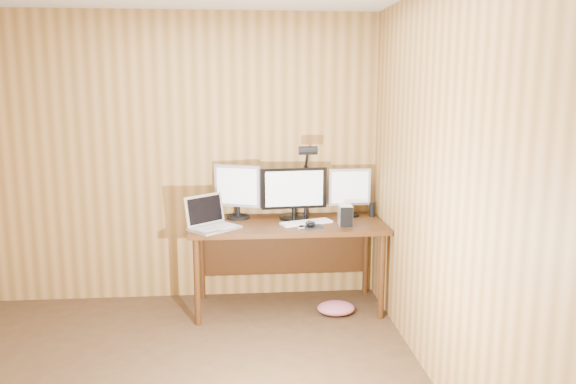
{
  "coord_description": "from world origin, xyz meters",
  "views": [
    {
      "loc": [
        0.54,
        -2.91,
        1.86
      ],
      "look_at": [
        0.93,
        1.58,
        1.02
      ],
      "focal_mm": 35.0,
      "sensor_mm": 36.0,
      "label": 1
    }
  ],
  "objects": [
    {
      "name": "monitor_left",
      "position": [
        0.52,
        1.82,
        1.0
      ],
      "size": [
        0.4,
        0.19,
        0.46
      ],
      "rotation": [
        0.0,
        0.0,
        -0.38
      ],
      "color": "black",
      "rests_on": "desk"
    },
    {
      "name": "speaker",
      "position": [
        1.68,
        1.79,
        0.81
      ],
      "size": [
        0.05,
        0.05,
        0.12
      ],
      "primitive_type": "cylinder",
      "color": "black",
      "rests_on": "desk"
    },
    {
      "name": "monitor_right",
      "position": [
        1.49,
        1.84,
        0.97
      ],
      "size": [
        0.37,
        0.17,
        0.42
      ],
      "rotation": [
        0.0,
        0.0,
        0.05
      ],
      "color": "black",
      "rests_on": "desk"
    },
    {
      "name": "laptop",
      "position": [
        0.3,
        1.49,
        0.82
      ],
      "size": [
        0.46,
        0.45,
        0.26
      ],
      "rotation": [
        0.0,
        0.0,
        0.71
      ],
      "color": "silver",
      "rests_on": "desk"
    },
    {
      "name": "fabric_pile",
      "position": [
        1.32,
        1.46,
        0.05
      ],
      "size": [
        0.32,
        0.26,
        0.1
      ],
      "primitive_type": null,
      "rotation": [
        0.0,
        0.0,
        -0.02
      ],
      "color": "#BC5B73",
      "rests_on": "floor"
    },
    {
      "name": "phone",
      "position": [
        1.03,
        1.45,
        0.76
      ],
      "size": [
        0.06,
        0.1,
        0.01
      ],
      "rotation": [
        0.0,
        0.0,
        -0.1
      ],
      "color": "silver",
      "rests_on": "desk"
    },
    {
      "name": "desk_lamp",
      "position": [
        1.11,
        1.76,
        1.17
      ],
      "size": [
        0.15,
        0.22,
        0.67
      ],
      "rotation": [
        0.0,
        0.0,
        -0.0
      ],
      "color": "black",
      "rests_on": "desk"
    },
    {
      "name": "desk",
      "position": [
        0.93,
        1.7,
        0.63
      ],
      "size": [
        1.6,
        0.7,
        0.75
      ],
      "color": "#40220D",
      "rests_on": "floor"
    },
    {
      "name": "keyboard",
      "position": [
        1.08,
        1.58,
        0.76
      ],
      "size": [
        0.45,
        0.27,
        0.02
      ],
      "rotation": [
        0.0,
        0.0,
        0.34
      ],
      "color": "white",
      "rests_on": "desk"
    },
    {
      "name": "monitor_center",
      "position": [
        1.0,
        1.77,
        0.98
      ],
      "size": [
        0.57,
        0.25,
        0.44
      ],
      "rotation": [
        0.0,
        0.0,
        0.1
      ],
      "color": "black",
      "rests_on": "desk"
    },
    {
      "name": "hard_drive",
      "position": [
        1.39,
        1.49,
        0.83
      ],
      "size": [
        0.11,
        0.16,
        0.17
      ],
      "rotation": [
        0.0,
        0.0,
        -0.04
      ],
      "color": "silver",
      "rests_on": "desk"
    },
    {
      "name": "mousepad",
      "position": [
        1.1,
        1.47,
        0.75
      ],
      "size": [
        0.21,
        0.18,
        0.0
      ],
      "primitive_type": "cube",
      "rotation": [
        0.0,
        0.0,
        0.11
      ],
      "color": "black",
      "rests_on": "desk"
    },
    {
      "name": "room_shell",
      "position": [
        0.0,
        0.0,
        1.25
      ],
      "size": [
        4.0,
        4.0,
        4.0
      ],
      "color": "#48301B",
      "rests_on": "ground"
    },
    {
      "name": "mouse",
      "position": [
        1.1,
        1.47,
        0.77
      ],
      "size": [
        0.09,
        0.13,
        0.04
      ],
      "primitive_type": "ellipsoid",
      "rotation": [
        0.0,
        0.0,
        0.12
      ],
      "color": "black",
      "rests_on": "mousepad"
    }
  ]
}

